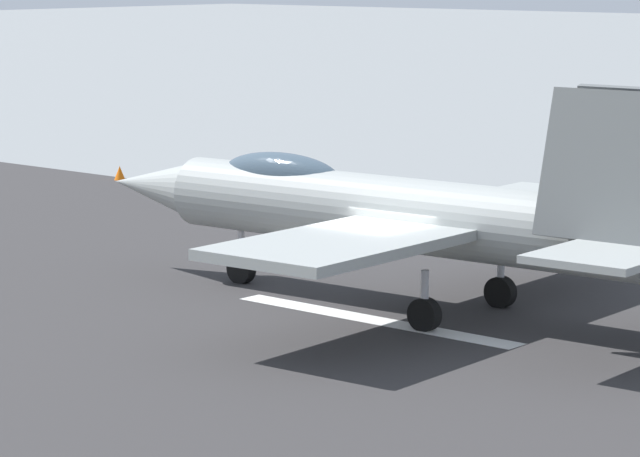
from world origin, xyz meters
name	(u,v)px	position (x,y,z in m)	size (l,w,h in m)	color
ground_plane	(375,321)	(0.00, 0.00, 0.00)	(400.00, 400.00, 0.00)	gray
runway_strip	(376,321)	(-0.02, 0.00, 0.01)	(240.00, 26.00, 0.02)	#313030
fighter_jet	(403,212)	(0.36, -1.43, 2.36)	(17.68, 13.45, 5.56)	#979C9A
marker_cone_mid	(462,217)	(6.71, -12.50, 0.28)	(0.44, 0.44, 0.55)	orange
marker_cone_far	(120,173)	(22.77, -12.50, 0.28)	(0.44, 0.44, 0.55)	orange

